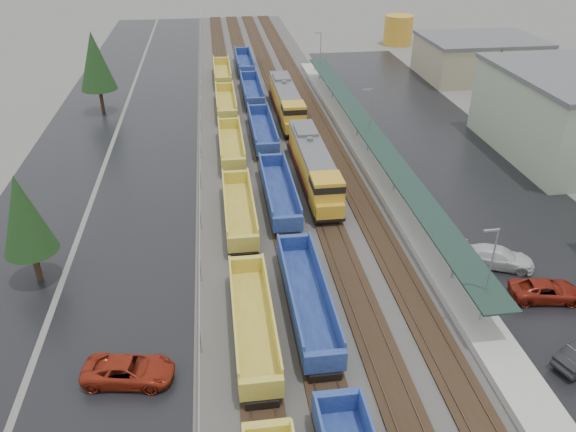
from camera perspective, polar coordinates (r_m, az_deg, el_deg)
The scene contains 18 objects.
ballast_strip at distance 73.15m, azimuth -1.27°, elevation 8.78°, with size 20.00×160.00×0.08m, color #302D2B.
trackbed at distance 73.11m, azimuth -1.28°, elevation 8.87°, with size 14.60×160.00×0.22m.
west_parking_lot at distance 73.14m, azimuth -13.14°, elevation 7.98°, with size 10.00×160.00×0.02m, color black.
west_road at distance 74.82m, azimuth -20.82°, elevation 7.28°, with size 9.00×160.00×0.02m, color black.
east_commuter_lot at distance 68.86m, azimuth 15.74°, elevation 6.27°, with size 16.00×100.00×0.02m, color black.
station_platform at distance 65.50m, azimuth 8.08°, elevation 6.60°, with size 3.00×80.00×8.00m.
chainlink_fence at distance 70.77m, azimuth -8.90°, elevation 9.06°, with size 0.08×160.04×2.02m.
tree_west_near at distance 45.33m, azimuth -25.31°, elevation 0.15°, with size 3.96×3.96×9.00m.
tree_west_far at distance 81.70m, azimuth -19.01°, elevation 14.67°, with size 4.84×4.84×11.00m.
tree_east at distance 77.46m, azimuth 20.49°, elevation 13.16°, with size 4.40×4.40×10.00m.
locomotive_lead at distance 57.21m, azimuth 2.64°, elevation 5.07°, with size 2.84×18.71×4.24m.
locomotive_trail at distance 76.59m, azimuth -0.15°, elevation 11.52°, with size 2.84×18.71×4.24m.
well_string_yellow at distance 51.29m, azimuth -4.98°, elevation 0.54°, with size 2.64×107.05×2.34m.
well_string_blue at distance 54.32m, azimuth -0.96°, elevation 2.43°, with size 2.69×114.39×2.39m.
storage_tank at distance 121.59m, azimuth 11.13°, elevation 18.04°, with size 5.70×5.70×5.70m, color #C18C26.
parked_car_west_c at distance 36.88m, azimuth -15.88°, elevation -14.86°, with size 5.56×2.56×1.55m, color maroon.
parked_car_east_b at distance 45.89m, azimuth 24.75°, elevation -6.90°, with size 5.24×2.42×1.46m, color maroon.
parked_car_east_c at distance 48.22m, azimuth 20.54°, elevation -3.96°, with size 5.65×2.30×1.64m, color silver.
Camera 1 is at (-7.59, -8.01, 25.88)m, focal length 35.00 mm.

